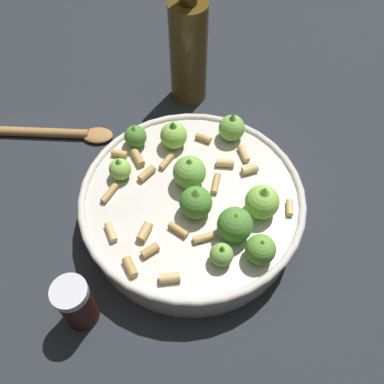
% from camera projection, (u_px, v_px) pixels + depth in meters
% --- Properties ---
extents(ground_plane, '(2.40, 2.40, 0.00)m').
position_uv_depth(ground_plane, '(192.00, 218.00, 0.64)').
color(ground_plane, '#23282D').
extents(cooking_pan, '(0.32, 0.32, 0.11)m').
position_uv_depth(cooking_pan, '(194.00, 204.00, 0.61)').
color(cooking_pan, beige).
rests_on(cooking_pan, ground).
extents(pepper_shaker, '(0.04, 0.04, 0.09)m').
position_uv_depth(pepper_shaker, '(76.00, 304.00, 0.52)').
color(pepper_shaker, '#33140F').
rests_on(pepper_shaker, ground).
extents(olive_oil_bottle, '(0.06, 0.06, 0.23)m').
position_uv_depth(olive_oil_bottle, '(188.00, 50.00, 0.71)').
color(olive_oil_bottle, '#4C3814').
rests_on(olive_oil_bottle, ground).
extents(wooden_spoon, '(0.15, 0.18, 0.02)m').
position_uv_depth(wooden_spoon, '(59.00, 133.00, 0.73)').
color(wooden_spoon, '#9E703D').
rests_on(wooden_spoon, ground).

